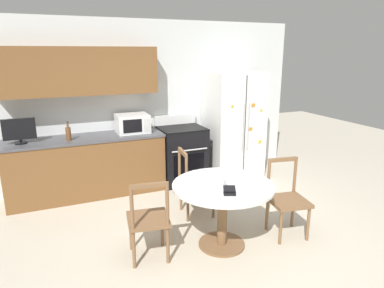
# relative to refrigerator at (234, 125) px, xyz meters

# --- Properties ---
(ground_plane) EXTENTS (14.00, 14.00, 0.00)m
(ground_plane) POSITION_rel_refrigerator_xyz_m (-1.36, -2.21, -0.89)
(ground_plane) COLOR beige
(back_wall) EXTENTS (5.20, 0.44, 2.60)m
(back_wall) POSITION_rel_refrigerator_xyz_m (-1.66, 0.37, 0.56)
(back_wall) COLOR silver
(back_wall) RESTS_ON ground_plane
(kitchen_counter) EXTENTS (2.26, 0.64, 0.90)m
(kitchen_counter) POSITION_rel_refrigerator_xyz_m (-2.44, 0.08, -0.44)
(kitchen_counter) COLOR brown
(kitchen_counter) RESTS_ON ground_plane
(refrigerator) EXTENTS (0.88, 0.76, 1.79)m
(refrigerator) POSITION_rel_refrigerator_xyz_m (0.00, 0.00, 0.00)
(refrigerator) COLOR white
(refrigerator) RESTS_ON ground_plane
(oven_range) EXTENTS (0.72, 0.68, 1.08)m
(oven_range) POSITION_rel_refrigerator_xyz_m (-0.94, 0.05, -0.42)
(oven_range) COLOR black
(oven_range) RESTS_ON ground_plane
(microwave) EXTENTS (0.49, 0.40, 0.28)m
(microwave) POSITION_rel_refrigerator_xyz_m (-1.73, 0.10, 0.15)
(microwave) COLOR white
(microwave) RESTS_ON kitchen_counter
(countertop_tv) EXTENTS (0.42, 0.16, 0.35)m
(countertop_tv) POSITION_rel_refrigerator_xyz_m (-3.29, 0.04, 0.19)
(countertop_tv) COLOR black
(countertop_tv) RESTS_ON kitchen_counter
(counter_bottle) EXTENTS (0.07, 0.07, 0.27)m
(counter_bottle) POSITION_rel_refrigerator_xyz_m (-2.68, -0.03, 0.11)
(counter_bottle) COLOR brown
(counter_bottle) RESTS_ON kitchen_counter
(dining_table) EXTENTS (1.10, 1.10, 0.73)m
(dining_table) POSITION_rel_refrigerator_xyz_m (-1.26, -1.98, -0.32)
(dining_table) COLOR white
(dining_table) RESTS_ON ground_plane
(dining_chair_right) EXTENTS (0.48, 0.48, 0.90)m
(dining_chair_right) POSITION_rel_refrigerator_xyz_m (-0.44, -2.05, -0.46)
(dining_chair_right) COLOR brown
(dining_chair_right) RESTS_ON ground_plane
(dining_chair_far) EXTENTS (0.46, 0.46, 0.90)m
(dining_chair_far) POSITION_rel_refrigerator_xyz_m (-1.23, -1.16, -0.46)
(dining_chair_far) COLOR brown
(dining_chair_far) RESTS_ON ground_plane
(dining_chair_left) EXTENTS (0.48, 0.48, 0.90)m
(dining_chair_left) POSITION_rel_refrigerator_xyz_m (-2.07, -1.90, -0.46)
(dining_chair_left) COLOR brown
(dining_chair_left) RESTS_ON ground_plane
(candle_glass) EXTENTS (0.08, 0.08, 0.09)m
(candle_glass) POSITION_rel_refrigerator_xyz_m (-1.31, -2.05, -0.12)
(candle_glass) COLOR silver
(candle_glass) RESTS_ON dining_table
(wallet) EXTENTS (0.16, 0.16, 0.07)m
(wallet) POSITION_rel_refrigerator_xyz_m (-1.32, -2.23, -0.13)
(wallet) COLOR black
(wallet) RESTS_ON dining_table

